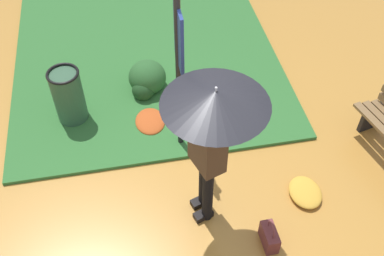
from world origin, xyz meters
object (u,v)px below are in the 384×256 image
(info_sign_post, at_px, (179,56))
(trash_bin, at_px, (69,97))
(handbag, at_px, (269,237))
(person_with_umbrella, at_px, (212,123))

(info_sign_post, xyz_separation_m, trash_bin, (-0.71, -1.36, -1.03))
(handbag, bearing_deg, info_sign_post, -156.57)
(info_sign_post, bearing_deg, person_with_umbrella, 5.62)
(trash_bin, bearing_deg, info_sign_post, 62.41)
(handbag, xyz_separation_m, trash_bin, (-2.31, -2.06, 0.29))
(person_with_umbrella, height_order, trash_bin, person_with_umbrella)
(info_sign_post, bearing_deg, trash_bin, -117.59)
(handbag, distance_m, trash_bin, 3.11)
(handbag, height_order, trash_bin, trash_bin)
(info_sign_post, height_order, trash_bin, info_sign_post)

